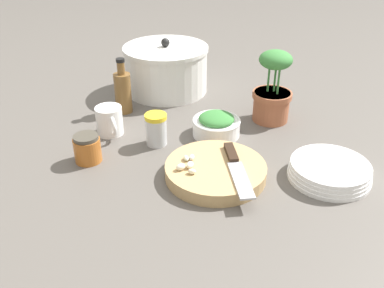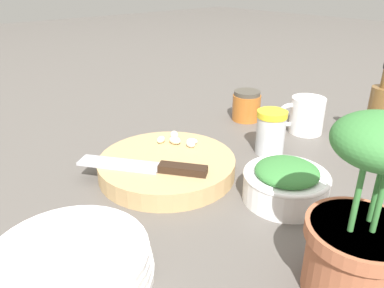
# 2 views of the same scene
# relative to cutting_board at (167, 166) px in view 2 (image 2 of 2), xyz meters

# --- Properties ---
(ground_plane) EXTENTS (5.00, 5.00, 0.00)m
(ground_plane) POSITION_rel_cutting_board_xyz_m (-0.10, 0.05, -0.02)
(ground_plane) COLOR #56514C
(cutting_board) EXTENTS (0.24, 0.24, 0.03)m
(cutting_board) POSITION_rel_cutting_board_xyz_m (0.00, 0.00, 0.00)
(cutting_board) COLOR tan
(cutting_board) RESTS_ON ground_plane
(chef_knife) EXTENTS (0.15, 0.20, 0.01)m
(chef_knife) POSITION_rel_cutting_board_xyz_m (0.05, 0.01, 0.02)
(chef_knife) COLOR black
(chef_knife) RESTS_ON cutting_board
(garlic_cloves) EXTENTS (0.06, 0.07, 0.02)m
(garlic_cloves) POSITION_rel_cutting_board_xyz_m (-0.06, -0.04, 0.02)
(garlic_cloves) COLOR silver
(garlic_cloves) RESTS_ON cutting_board
(herb_bowl) EXTENTS (0.13, 0.13, 0.06)m
(herb_bowl) POSITION_rel_cutting_board_xyz_m (-0.09, 0.19, 0.02)
(herb_bowl) COLOR white
(herb_bowl) RESTS_ON ground_plane
(spice_jar) EXTENTS (0.06, 0.06, 0.09)m
(spice_jar) POSITION_rel_cutting_board_xyz_m (-0.21, 0.06, 0.03)
(spice_jar) COLOR silver
(spice_jar) RESTS_ON ground_plane
(coffee_mug) EXTENTS (0.09, 0.08, 0.08)m
(coffee_mug) POSITION_rel_cutting_board_xyz_m (-0.35, 0.05, 0.02)
(coffee_mug) COLOR white
(coffee_mug) RESTS_ON ground_plane
(plate_stack) EXTENTS (0.19, 0.19, 0.04)m
(plate_stack) POSITION_rel_cutting_board_xyz_m (0.24, 0.12, 0.00)
(plate_stack) COLOR white
(plate_stack) RESTS_ON ground_plane
(honey_jar) EXTENTS (0.07, 0.07, 0.07)m
(honey_jar) POSITION_rel_cutting_board_xyz_m (-0.31, -0.09, 0.02)
(honey_jar) COLOR #B26023
(honey_jar) RESTS_ON ground_plane
(oil_bottle) EXTENTS (0.05, 0.05, 0.17)m
(oil_bottle) POSITION_rel_cutting_board_xyz_m (-0.40, 0.18, 0.05)
(oil_bottle) COLOR brown
(oil_bottle) RESTS_ON ground_plane
(potted_herb) EXTENTS (0.11, 0.11, 0.21)m
(potted_herb) POSITION_rel_cutting_board_xyz_m (0.01, 0.35, 0.07)
(potted_herb) COLOR #A35B3D
(potted_herb) RESTS_ON ground_plane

